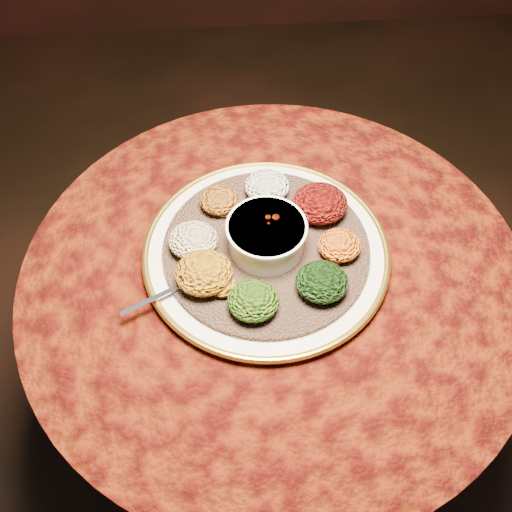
{
  "coord_description": "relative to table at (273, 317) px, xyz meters",
  "views": [
    {
      "loc": [
        -0.08,
        -0.61,
        1.61
      ],
      "look_at": [
        -0.03,
        0.01,
        0.76
      ],
      "focal_mm": 40.0,
      "sensor_mm": 36.0,
      "label": 1
    }
  ],
  "objects": [
    {
      "name": "portion_tikil",
      "position": [
        0.12,
        0.01,
        0.23
      ],
      "size": [
        0.08,
        0.08,
        0.04
      ],
      "primitive_type": "ellipsoid",
      "color": "#B16D0E",
      "rests_on": "injera"
    },
    {
      "name": "portion_ayib",
      "position": [
        -0.0,
        0.17,
        0.23
      ],
      "size": [
        0.09,
        0.09,
        0.04
      ],
      "primitive_type": "ellipsoid",
      "color": "silver",
      "rests_on": "injera"
    },
    {
      "name": "portion_shiro",
      "position": [
        -0.1,
        0.14,
        0.23
      ],
      "size": [
        0.08,
        0.07,
        0.04
      ],
      "primitive_type": "ellipsoid",
      "color": "#935211",
      "rests_on": "injera"
    },
    {
      "name": "portion_timatim",
      "position": [
        -0.15,
        0.04,
        0.23
      ],
      "size": [
        0.09,
        0.09,
        0.04
      ],
      "primitive_type": "ellipsoid",
      "color": "maroon",
      "rests_on": "injera"
    },
    {
      "name": "spoon",
      "position": [
        -0.17,
        -0.04,
        0.21
      ],
      "size": [
        0.14,
        0.08,
        0.01
      ],
      "rotation": [
        0.0,
        0.0,
        -2.68
      ],
      "color": "silver",
      "rests_on": "injera"
    },
    {
      "name": "portion_mixveg",
      "position": [
        -0.05,
        -0.1,
        0.23
      ],
      "size": [
        0.09,
        0.09,
        0.04
      ],
      "primitive_type": "ellipsoid",
      "color": "maroon",
      "rests_on": "injera"
    },
    {
      "name": "portion_gomen",
      "position": [
        0.07,
        -0.07,
        0.23
      ],
      "size": [
        0.09,
        0.09,
        0.05
      ],
      "primitive_type": "ellipsoid",
      "color": "black",
      "rests_on": "injera"
    },
    {
      "name": "injera",
      "position": [
        -0.01,
        0.03,
        0.2
      ],
      "size": [
        0.44,
        0.44,
        0.01
      ],
      "primitive_type": "cylinder",
      "rotation": [
        0.0,
        0.0,
        -0.14
      ],
      "color": "brown",
      "rests_on": "platter"
    },
    {
      "name": "portion_kik",
      "position": [
        -0.13,
        -0.03,
        0.23
      ],
      "size": [
        0.1,
        0.1,
        0.05
      ],
      "primitive_type": "ellipsoid",
      "color": "#B76F10",
      "rests_on": "injera"
    },
    {
      "name": "stew_bowl",
      "position": [
        -0.01,
        0.03,
        0.24
      ],
      "size": [
        0.15,
        0.15,
        0.06
      ],
      "color": "white",
      "rests_on": "injera"
    },
    {
      "name": "portion_kitfo",
      "position": [
        0.1,
        0.11,
        0.23
      ],
      "size": [
        0.11,
        0.1,
        0.05
      ],
      "primitive_type": "ellipsoid",
      "color": "black",
      "rests_on": "injera"
    },
    {
      "name": "table",
      "position": [
        0.0,
        0.0,
        0.0
      ],
      "size": [
        0.96,
        0.96,
        0.73
      ],
      "color": "black",
      "rests_on": "ground"
    },
    {
      "name": "platter",
      "position": [
        -0.01,
        0.03,
        0.19
      ],
      "size": [
        0.55,
        0.55,
        0.02
      ],
      "rotation": [
        0.0,
        0.0,
        0.25
      ],
      "color": "silver",
      "rests_on": "table"
    }
  ]
}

